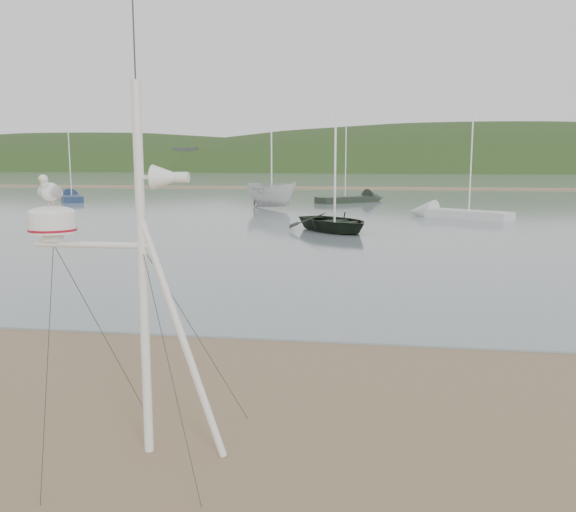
# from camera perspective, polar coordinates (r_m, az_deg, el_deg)

# --- Properties ---
(ground) EXTENTS (560.00, 560.00, 0.00)m
(ground) POSITION_cam_1_polar(r_m,az_deg,el_deg) (8.49, -18.40, -14.75)
(ground) COLOR #7B6347
(ground) RESTS_ON ground
(water) EXTENTS (560.00, 256.00, 0.04)m
(water) POSITION_cam_1_polar(r_m,az_deg,el_deg) (138.98, 7.18, 7.38)
(water) COLOR slate
(water) RESTS_ON ground
(sandbar) EXTENTS (560.00, 7.00, 0.07)m
(sandbar) POSITION_cam_1_polar(r_m,az_deg,el_deg) (77.05, 5.94, 6.35)
(sandbar) COLOR #7B6347
(sandbar) RESTS_ON water
(hill_ridge) EXTENTS (620.00, 180.00, 80.00)m
(hill_ridge) POSITION_cam_1_polar(r_m,az_deg,el_deg) (243.44, 12.11, 3.19)
(hill_ridge) COLOR #1F3515
(hill_ridge) RESTS_ON ground
(far_cottages) EXTENTS (294.40, 6.30, 8.00)m
(far_cottages) POSITION_cam_1_polar(r_m,az_deg,el_deg) (202.89, 8.55, 8.91)
(far_cottages) COLOR silver
(far_cottages) RESTS_ON ground
(mast_rig) EXTENTS (2.26, 2.41, 5.09)m
(mast_rig) POSITION_cam_1_polar(r_m,az_deg,el_deg) (7.15, -13.81, -8.52)
(mast_rig) COLOR white
(mast_rig) RESTS_ON ground
(boat_dark) EXTENTS (3.15, 2.77, 4.57)m
(boat_dark) POSITION_cam_1_polar(r_m,az_deg,el_deg) (28.80, 4.42, 6.80)
(boat_dark) COLOR black
(boat_dark) RESTS_ON water
(boat_white) EXTENTS (2.75, 2.75, 5.10)m
(boat_white) POSITION_cam_1_polar(r_m,az_deg,el_deg) (43.00, -1.55, 7.83)
(boat_white) COLOR silver
(boat_white) RESTS_ON water
(sailboat_dark_mid) EXTENTS (5.99, 5.62, 6.59)m
(sailboat_dark_mid) POSITION_cam_1_polar(r_m,az_deg,el_deg) (50.93, 6.87, 5.35)
(sailboat_dark_mid) COLOR black
(sailboat_dark_mid) RESTS_ON ground
(sailboat_blue_near) EXTENTS (4.54, 6.03, 6.16)m
(sailboat_blue_near) POSITION_cam_1_polar(r_m,az_deg,el_deg) (55.67, -19.69, 5.19)
(sailboat_blue_near) COLOR #142546
(sailboat_blue_near) RESTS_ON ground
(sailboat_white_near) EXTENTS (6.16, 4.90, 6.38)m
(sailboat_white_near) POSITION_cam_1_polar(r_m,az_deg,el_deg) (37.54, 14.34, 3.92)
(sailboat_white_near) COLOR silver
(sailboat_white_near) RESTS_ON ground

